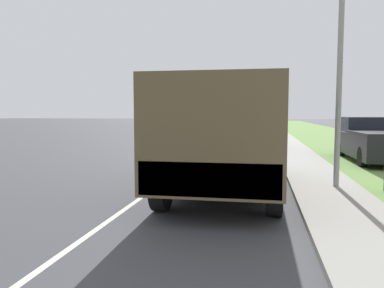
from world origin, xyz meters
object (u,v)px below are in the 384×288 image
Objects in this scene: car_second_ahead at (209,128)px; car_third_ahead at (218,125)px; car_nearest_ahead at (247,136)px; car_fourth_ahead at (230,122)px; pickup_truck at (373,140)px; military_truck at (226,130)px.

car_second_ahead is 1.01× the size of car_third_ahead.
car_nearest_ahead reaches higher than car_second_ahead.
pickup_truck is (9.31, -40.64, 0.21)m from car_fourth_ahead.
car_nearest_ahead is at bearing -79.76° from car_third_ahead.
car_fourth_ahead is (-3.94, 36.77, -0.08)m from car_nearest_ahead.
car_fourth_ahead is at bearing 88.93° from car_third_ahead.
military_truck is at bearing -80.98° from car_second_ahead.
car_second_ahead is 11.79m from car_third_ahead.
pickup_truck is at bearing -70.54° from car_third_ahead.
car_third_ahead is at bearing -91.07° from car_fourth_ahead.
car_third_ahead is (-0.47, 11.78, -0.06)m from car_second_ahead.
pickup_truck reaches higher than car_nearest_ahead.
military_truck is 9.12m from pickup_truck.
car_nearest_ahead reaches higher than car_third_ahead.
car_second_ahead is (-3.72, 11.43, -0.04)m from car_nearest_ahead.
car_nearest_ahead is at bearing -83.89° from car_fourth_ahead.
military_truck is at bearing -83.28° from car_third_ahead.
pickup_truck is (9.10, -15.29, 0.17)m from car_second_ahead.
car_nearest_ahead is 23.58m from car_third_ahead.
car_third_ahead is 28.71m from pickup_truck.
car_second_ahead is (-3.57, 22.52, -0.87)m from military_truck.
car_nearest_ahead is 36.98m from car_fourth_ahead.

